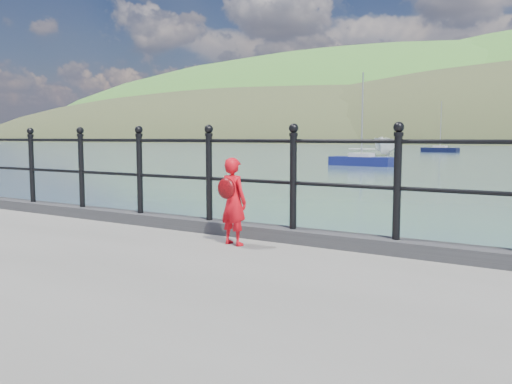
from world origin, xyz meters
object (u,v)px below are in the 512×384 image
Objects in this scene: railing at (249,168)px; launch_white at (385,146)px; sailboat_left at (440,150)px; child at (233,201)px; sailboat_port at (361,161)px.

launch_white is at bearing 107.96° from railing.
railing is 78.06m from sailboat_left.
sailboat_left is at bearing 76.74° from launch_white.
sailboat_port is at bearing -61.13° from child.
launch_white is 24.92m from sailboat_port.
child is (0.13, -0.52, -0.33)m from railing.
child is 0.13× the size of sailboat_left.
launch_white is (-18.89, 58.28, -0.70)m from railing.
sailboat_port is at bearing -81.57° from launch_white.
launch_white is at bearing 108.68° from sailboat_port.
sailboat_left is 1.04× the size of sailboat_port.
child is at bearing -67.02° from sailboat_port.
railing is 0.63m from child.
child is 61.80m from launch_white.
sailboat_port is at bearing -75.99° from sailboat_left.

